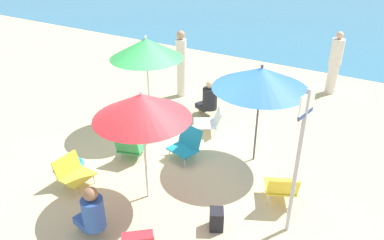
{
  "coord_description": "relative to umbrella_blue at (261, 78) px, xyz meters",
  "views": [
    {
      "loc": [
        3.26,
        -4.77,
        4.21
      ],
      "look_at": [
        -0.04,
        0.87,
        0.7
      ],
      "focal_mm": 34.89,
      "sensor_mm": 36.0,
      "label": 1
    }
  ],
  "objects": [
    {
      "name": "ground_plane",
      "position": [
        -1.19,
        -1.19,
        -1.73
      ],
      "size": [
        40.0,
        40.0,
        0.0
      ],
      "primitive_type": "plane",
      "color": "#D3BC8C"
    },
    {
      "name": "beach_bag",
      "position": [
        0.21,
        -2.06,
        -1.56
      ],
      "size": [
        0.3,
        0.31,
        0.34
      ],
      "primitive_type": "cube",
      "rotation": [
        0.0,
        0.0,
        2.06
      ],
      "color": "black",
      "rests_on": "ground_plane"
    },
    {
      "name": "warning_sign",
      "position": [
        1.17,
        -1.54,
        -0.25
      ],
      "size": [
        0.1,
        0.41,
        2.36
      ],
      "rotation": [
        0.0,
        0.0,
        -0.17
      ],
      "color": "#ADADB2",
      "rests_on": "ground_plane"
    },
    {
      "name": "person_c",
      "position": [
        -1.3,
        -3.12,
        -1.29
      ],
      "size": [
        0.56,
        0.4,
        0.92
      ],
      "rotation": [
        0.0,
        0.0,
        2.93
      ],
      "color": "#2D519E",
      "rests_on": "ground_plane"
    },
    {
      "name": "person_b",
      "position": [
        -2.86,
        1.9,
        -0.81
      ],
      "size": [
        0.28,
        0.28,
        1.77
      ],
      "rotation": [
        0.0,
        0.0,
        6.21
      ],
      "color": "silver",
      "rests_on": "ground_plane"
    },
    {
      "name": "swim_ring",
      "position": [
        -2.96,
        -2.06,
        -1.68
      ],
      "size": [
        0.56,
        0.56,
        0.09
      ],
      "primitive_type": "torus",
      "color": "#238CD8",
      "rests_on": "ground_plane"
    },
    {
      "name": "sea_water",
      "position": [
        -1.19,
        13.61,
        -1.73
      ],
      "size": [
        40.0,
        16.0,
        0.01
      ],
      "primitive_type": "cube",
      "color": "teal",
      "rests_on": "ground_plane"
    },
    {
      "name": "beach_chair_a",
      "position": [
        -1.18,
        -0.63,
        -1.39
      ],
      "size": [
        0.64,
        0.61,
        0.65
      ],
      "rotation": [
        0.0,
        0.0,
        -1.81
      ],
      "color": "teal",
      "rests_on": "ground_plane"
    },
    {
      "name": "umbrella_red",
      "position": [
        -1.14,
        -1.98,
        0.0
      ],
      "size": [
        1.53,
        1.53,
        2.0
      ],
      "color": "silver",
      "rests_on": "ground_plane"
    },
    {
      "name": "beach_chair_e",
      "position": [
        -1.25,
        0.52,
        -1.44
      ],
      "size": [
        0.77,
        0.74,
        0.57
      ],
      "rotation": [
        0.0,
        0.0,
        -2.62
      ],
      "color": "white",
      "rests_on": "ground_plane"
    },
    {
      "name": "beach_chair_d",
      "position": [
        -2.48,
        -2.39,
        -1.45
      ],
      "size": [
        0.55,
        0.55,
        0.54
      ],
      "rotation": [
        0.0,
        0.0,
        -0.04
      ],
      "color": "gold",
      "rests_on": "ground_plane"
    },
    {
      "name": "umbrella_green",
      "position": [
        -2.56,
        0.05,
        0.13
      ],
      "size": [
        1.55,
        1.55,
        2.13
      ],
      "color": "silver",
      "rests_on": "ground_plane"
    },
    {
      "name": "person_d",
      "position": [
        0.57,
        4.12,
        -0.87
      ],
      "size": [
        0.32,
        0.32,
        1.7
      ],
      "rotation": [
        0.0,
        0.0,
        3.56
      ],
      "color": "silver",
      "rests_on": "ground_plane"
    },
    {
      "name": "beach_chair_c",
      "position": [
        -2.12,
        -1.22,
        -1.46
      ],
      "size": [
        0.62,
        0.71,
        0.57
      ],
      "rotation": [
        0.0,
        0.0,
        1.85
      ],
      "color": "#33934C",
      "rests_on": "ground_plane"
    },
    {
      "name": "beach_chair_b",
      "position": [
        0.87,
        -1.01,
        -1.4
      ],
      "size": [
        0.69,
        0.72,
        0.62
      ],
      "rotation": [
        0.0,
        0.0,
        2.02
      ],
      "color": "gold",
      "rests_on": "ground_plane"
    },
    {
      "name": "umbrella_blue",
      "position": [
        0.0,
        0.0,
        0.0
      ],
      "size": [
        1.76,
        1.76,
        1.99
      ],
      "color": "#4C4C51",
      "rests_on": "ground_plane"
    },
    {
      "name": "person_a",
      "position": [
        -1.65,
        1.17,
        -1.27
      ],
      "size": [
        0.58,
        0.48,
        0.94
      ],
      "rotation": [
        0.0,
        0.0,
        2.74
      ],
      "color": "black",
      "rests_on": "ground_plane"
    }
  ]
}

